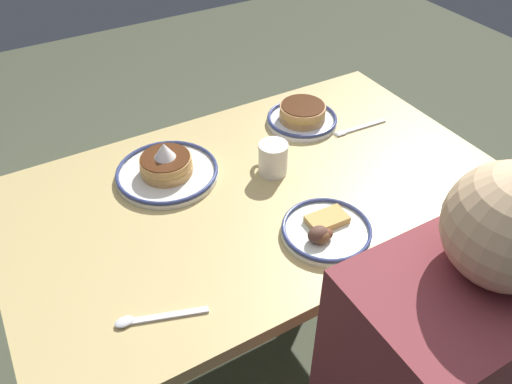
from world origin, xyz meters
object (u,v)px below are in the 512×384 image
object	(u,v)px
plate_far_companion	(326,230)
plate_center_pancakes	(302,116)
fork_near	(360,128)
tea_spoon	(148,319)
coffee_mug	(272,158)
plate_near_main	(167,169)

from	to	relation	value
plate_far_companion	plate_center_pancakes	bearing A→B (deg)	-117.16
fork_near	tea_spoon	xyz separation A→B (m)	(0.82, 0.34, 0.00)
plate_far_companion	coffee_mug	world-z (taller)	coffee_mug
plate_center_pancakes	plate_far_companion	bearing A→B (deg)	62.84
plate_far_companion	fork_near	bearing A→B (deg)	-138.45
tea_spoon	fork_near	bearing A→B (deg)	-157.37
fork_near	plate_near_main	bearing A→B (deg)	-7.11
plate_far_companion	tea_spoon	size ratio (longest dim) A/B	1.19
plate_center_pancakes	plate_far_companion	size ratio (longest dim) A/B	1.01
plate_near_main	coffee_mug	bearing A→B (deg)	154.53
plate_far_companion	fork_near	distance (m)	0.48
plate_center_pancakes	plate_near_main	bearing A→B (deg)	4.86
coffee_mug	fork_near	xyz separation A→B (m)	(-0.35, -0.05, -0.04)
plate_near_main	coffee_mug	world-z (taller)	plate_near_main
plate_far_companion	coffee_mug	distance (m)	0.28
plate_near_main	fork_near	world-z (taller)	plate_near_main
plate_near_main	fork_near	bearing A→B (deg)	172.89
coffee_mug	tea_spoon	size ratio (longest dim) A/B	0.61
plate_far_companion	fork_near	size ratio (longest dim) A/B	1.17
fork_near	tea_spoon	bearing A→B (deg)	22.63
plate_near_main	plate_far_companion	bearing A→B (deg)	121.40
plate_near_main	coffee_mug	xyz separation A→B (m)	(-0.26, 0.12, 0.02)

